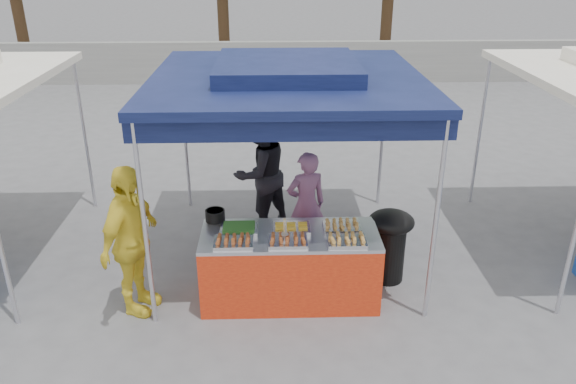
{
  "coord_description": "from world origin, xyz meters",
  "views": [
    {
      "loc": [
        -0.19,
        -5.63,
        3.83
      ],
      "look_at": [
        0.0,
        0.6,
        1.05
      ],
      "focal_mm": 35.0,
      "sensor_mm": 36.0,
      "label": 1
    }
  ],
  "objects_px": {
    "vendor_table": "(290,266)",
    "cooking_pot": "(215,215)",
    "wok_burner": "(390,240)",
    "helper_man": "(261,173)",
    "customer_person": "(131,242)",
    "vendor_woman": "(306,205)"
  },
  "relations": [
    {
      "from": "vendor_table",
      "to": "cooking_pot",
      "type": "bearing_deg",
      "value": 157.61
    },
    {
      "from": "vendor_table",
      "to": "cooking_pot",
      "type": "relative_size",
      "value": 8.79
    },
    {
      "from": "wok_burner",
      "to": "helper_man",
      "type": "relative_size",
      "value": 0.53
    },
    {
      "from": "cooking_pot",
      "to": "customer_person",
      "type": "xyz_separation_m",
      "value": [
        -0.87,
        -0.52,
        -0.05
      ]
    },
    {
      "from": "cooking_pot",
      "to": "helper_man",
      "type": "height_order",
      "value": "helper_man"
    },
    {
      "from": "cooking_pot",
      "to": "helper_man",
      "type": "relative_size",
      "value": 0.13
    },
    {
      "from": "customer_person",
      "to": "wok_burner",
      "type": "bearing_deg",
      "value": -61.52
    },
    {
      "from": "vendor_table",
      "to": "cooking_pot",
      "type": "xyz_separation_m",
      "value": [
        -0.86,
        0.35,
        0.49
      ]
    },
    {
      "from": "vendor_table",
      "to": "wok_burner",
      "type": "height_order",
      "value": "wok_burner"
    },
    {
      "from": "helper_man",
      "to": "customer_person",
      "type": "xyz_separation_m",
      "value": [
        -1.38,
        -1.91,
        -0.0
      ]
    },
    {
      "from": "vendor_table",
      "to": "cooking_pot",
      "type": "distance_m",
      "value": 1.05
    },
    {
      "from": "cooking_pot",
      "to": "helper_man",
      "type": "xyz_separation_m",
      "value": [
        0.51,
        1.39,
        -0.04
      ]
    },
    {
      "from": "vendor_table",
      "to": "customer_person",
      "type": "distance_m",
      "value": 1.79
    },
    {
      "from": "wok_burner",
      "to": "customer_person",
      "type": "distance_m",
      "value": 3.02
    },
    {
      "from": "wok_burner",
      "to": "vendor_woman",
      "type": "relative_size",
      "value": 0.64
    },
    {
      "from": "vendor_table",
      "to": "vendor_woman",
      "type": "height_order",
      "value": "vendor_woman"
    },
    {
      "from": "vendor_table",
      "to": "customer_person",
      "type": "height_order",
      "value": "customer_person"
    },
    {
      "from": "cooking_pot",
      "to": "wok_burner",
      "type": "relative_size",
      "value": 0.25
    },
    {
      "from": "vendor_table",
      "to": "wok_burner",
      "type": "relative_size",
      "value": 2.17
    },
    {
      "from": "vendor_woman",
      "to": "customer_person",
      "type": "relative_size",
      "value": 0.83
    },
    {
      "from": "vendor_table",
      "to": "helper_man",
      "type": "distance_m",
      "value": 1.84
    },
    {
      "from": "vendor_woman",
      "to": "customer_person",
      "type": "height_order",
      "value": "customer_person"
    }
  ]
}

